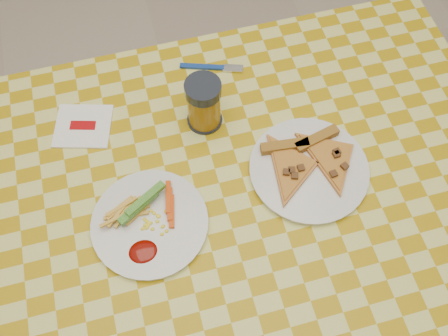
{
  "coord_description": "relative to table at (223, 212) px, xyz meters",
  "views": [
    {
      "loc": [
        -0.11,
        -0.41,
        1.69
      ],
      "look_at": [
        0.02,
        0.06,
        0.78
      ],
      "focal_mm": 40.0,
      "sensor_mm": 36.0,
      "label": 1
    }
  ],
  "objects": [
    {
      "name": "ground",
      "position": [
        0.0,
        0.0,
        -0.68
      ],
      "size": [
        8.0,
        8.0,
        0.0
      ],
      "primitive_type": "plane",
      "color": "beige",
      "rests_on": "ground"
    },
    {
      "name": "table",
      "position": [
        0.0,
        0.0,
        0.0
      ],
      "size": [
        1.28,
        0.88,
        0.76
      ],
      "color": "silver",
      "rests_on": "ground"
    },
    {
      "name": "plate_left",
      "position": [
        -0.16,
        -0.02,
        0.08
      ],
      "size": [
        0.27,
        0.27,
        0.01
      ],
      "primitive_type": "cylinder",
      "rotation": [
        0.0,
        0.0,
        -0.22
      ],
      "color": "silver",
      "rests_on": "table"
    },
    {
      "name": "plate_right",
      "position": [
        0.19,
        0.01,
        0.08
      ],
      "size": [
        0.28,
        0.28,
        0.01
      ],
      "primitive_type": "cylinder",
      "rotation": [
        0.0,
        0.0,
        -0.15
      ],
      "color": "silver",
      "rests_on": "table"
    },
    {
      "name": "fries_veggies",
      "position": [
        -0.17,
        -0.0,
        0.1
      ],
      "size": [
        0.17,
        0.16,
        0.04
      ],
      "color": "gold",
      "rests_on": "plate_left"
    },
    {
      "name": "pizza_slices",
      "position": [
        0.19,
        0.03,
        0.09
      ],
      "size": [
        0.25,
        0.22,
        0.02
      ],
      "color": "#C3793C",
      "rests_on": "plate_right"
    },
    {
      "name": "drink_glass",
      "position": [
        0.01,
        0.2,
        0.14
      ],
      "size": [
        0.08,
        0.08,
        0.13
      ],
      "color": "black",
      "rests_on": "table"
    },
    {
      "name": "napkin",
      "position": [
        -0.26,
        0.25,
        0.08
      ],
      "size": [
        0.15,
        0.14,
        0.01
      ],
      "rotation": [
        0.0,
        0.0,
        -0.28
      ],
      "color": "white",
      "rests_on": "table"
    },
    {
      "name": "fork",
      "position": [
        0.06,
        0.33,
        0.08
      ],
      "size": [
        0.15,
        0.06,
        0.01
      ],
      "rotation": [
        0.0,
        0.0,
        -0.33
      ],
      "color": "navy",
      "rests_on": "table"
    }
  ]
}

